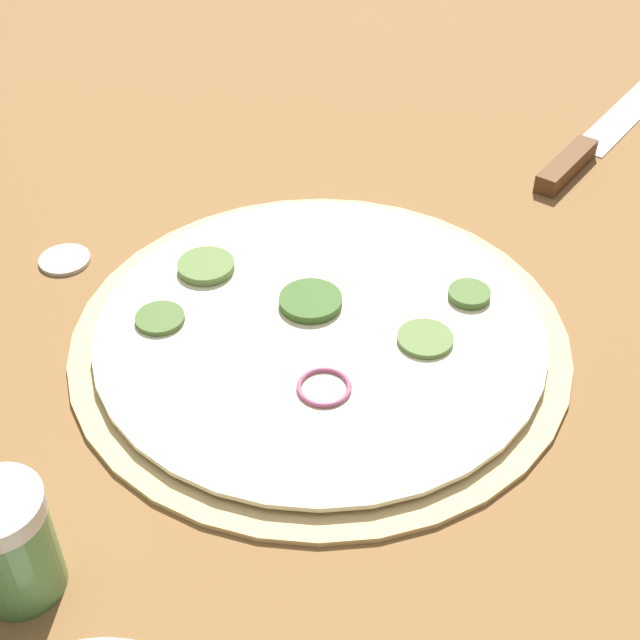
# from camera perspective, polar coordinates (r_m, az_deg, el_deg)

# --- Properties ---
(ground_plane) EXTENTS (3.00, 3.00, 0.00)m
(ground_plane) POSITION_cam_1_polar(r_m,az_deg,el_deg) (0.67, -0.00, -1.21)
(ground_plane) COLOR brown
(pizza) EXTENTS (0.37, 0.37, 0.02)m
(pizza) POSITION_cam_1_polar(r_m,az_deg,el_deg) (0.67, -0.04, -0.76)
(pizza) COLOR #D6B77A
(pizza) RESTS_ON ground_plane
(knife) EXTENTS (0.14, 0.32, 0.02)m
(knife) POSITION_cam_1_polar(r_m,az_deg,el_deg) (0.94, 16.99, 10.77)
(knife) COLOR silver
(knife) RESTS_ON ground_plane
(spice_jar) EXTENTS (0.05, 0.05, 0.08)m
(spice_jar) POSITION_cam_1_polar(r_m,az_deg,el_deg) (0.53, -19.28, -13.35)
(spice_jar) COLOR #4C7F42
(spice_jar) RESTS_ON ground_plane
(loose_cap) EXTENTS (0.04, 0.04, 0.01)m
(loose_cap) POSITION_cam_1_polar(r_m,az_deg,el_deg) (0.77, -16.05, 3.83)
(loose_cap) COLOR beige
(loose_cap) RESTS_ON ground_plane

